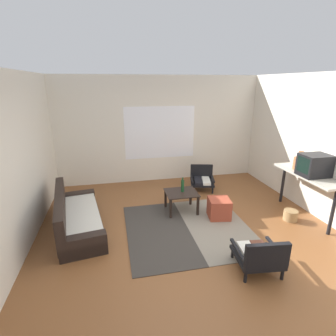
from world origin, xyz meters
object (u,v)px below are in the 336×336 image
object	(u,v)px
coffee_table	(181,196)
wicker_basket	(290,215)
crt_television	(314,165)
armchair_striped_foreground	(260,256)
couch	(76,218)
ottoman_orange	(219,208)
armchair_by_window	(202,178)
clay_vase	(300,163)
glass_bottle	(183,186)
console_shelf	(308,179)

from	to	relation	value
coffee_table	wicker_basket	size ratio (longest dim) A/B	2.43
crt_television	wicker_basket	bearing A→B (deg)	179.54
armchair_striped_foreground	crt_television	bearing A→B (deg)	34.60
coffee_table	crt_television	world-z (taller)	crt_television
couch	ottoman_orange	bearing A→B (deg)	-3.40
armchair_by_window	wicker_basket	distance (m)	2.20
ottoman_orange	crt_television	xyz separation A→B (m)	(1.63, -0.39, 0.89)
crt_television	armchair_by_window	bearing A→B (deg)	127.71
armchair_by_window	armchair_striped_foreground	world-z (taller)	armchair_striped_foreground
armchair_by_window	wicker_basket	size ratio (longest dim) A/B	2.70
coffee_table	crt_television	distance (m)	2.52
ottoman_orange	coffee_table	bearing A→B (deg)	147.60
armchair_by_window	crt_television	distance (m)	2.52
armchair_by_window	clay_vase	distance (m)	2.23
couch	coffee_table	bearing A→B (deg)	7.17
coffee_table	crt_television	size ratio (longest dim) A/B	1.26
wicker_basket	crt_television	bearing A→B (deg)	-0.46
ottoman_orange	glass_bottle	distance (m)	0.84
console_shelf	glass_bottle	size ratio (longest dim) A/B	4.92
glass_bottle	wicker_basket	xyz separation A→B (m)	(1.91, -0.83, -0.45)
armchair_striped_foreground	wicker_basket	world-z (taller)	armchair_striped_foreground
armchair_by_window	crt_television	bearing A→B (deg)	-52.29
clay_vase	glass_bottle	xyz separation A→B (m)	(-2.25, 0.45, -0.47)
ottoman_orange	wicker_basket	world-z (taller)	ottoman_orange
armchair_by_window	clay_vase	xyz separation A→B (m)	(1.46, -1.50, 0.75)
couch	armchair_by_window	world-z (taller)	couch
couch	wicker_basket	size ratio (longest dim) A/B	7.75
console_shelf	coffee_table	bearing A→B (deg)	162.95
glass_bottle	couch	bearing A→B (deg)	-172.12
ottoman_orange	console_shelf	size ratio (longest dim) A/B	0.27
couch	armchair_striped_foreground	distance (m)	3.11
couch	ottoman_orange	distance (m)	2.66
armchair_striped_foreground	crt_television	size ratio (longest dim) A/B	1.31
armchair_striped_foreground	console_shelf	world-z (taller)	console_shelf
ottoman_orange	armchair_striped_foreground	bearing A→B (deg)	-92.59
armchair_by_window	console_shelf	bearing A→B (deg)	-50.61
glass_bottle	clay_vase	bearing A→B (deg)	-11.44
ottoman_orange	glass_bottle	size ratio (longest dim) A/B	1.34
coffee_table	armchair_striped_foreground	world-z (taller)	armchair_striped_foreground
couch	clay_vase	bearing A→B (deg)	-2.29
console_shelf	armchair_by_window	bearing A→B (deg)	129.39
coffee_table	glass_bottle	world-z (taller)	glass_bottle
ottoman_orange	console_shelf	distance (m)	1.76
clay_vase	wicker_basket	size ratio (longest dim) A/B	1.42
armchair_by_window	ottoman_orange	distance (m)	1.50
coffee_table	armchair_striped_foreground	xyz separation A→B (m)	(0.58, -1.97, -0.08)
coffee_table	console_shelf	distance (m)	2.42
couch	armchair_by_window	xyz separation A→B (m)	(2.83, 1.33, 0.05)
console_shelf	clay_vase	distance (m)	0.36
armchair_striped_foreground	wicker_basket	xyz separation A→B (m)	(1.37, 1.17, -0.16)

